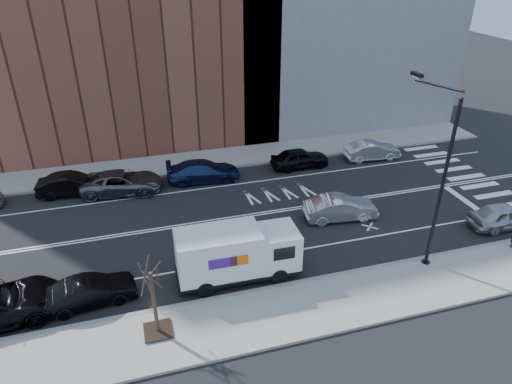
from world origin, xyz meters
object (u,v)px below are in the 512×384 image
far_parked_b (72,185)px  near_parked_front (505,216)px  driving_sedan (340,208)px  fedex_van (237,253)px

far_parked_b → near_parked_front: bearing=-109.6°
far_parked_b → driving_sedan: bearing=-111.3°
far_parked_b → near_parked_front: far_parked_b is taller
driving_sedan → near_parked_front: bearing=-105.3°
fedex_van → far_parked_b: 14.34m
far_parked_b → near_parked_front: size_ratio=1.04×
far_parked_b → near_parked_front: (24.82, -11.44, -0.00)m
fedex_van → far_parked_b: bearing=127.2°
fedex_van → near_parked_front: size_ratio=1.43×
near_parked_front → far_parked_b: bearing=67.8°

